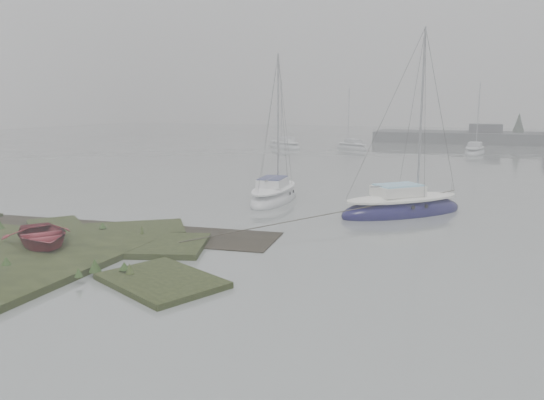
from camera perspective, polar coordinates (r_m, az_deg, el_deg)
The scene contains 7 objects.
ground at distance 44.25m, azimuth 9.35°, elevation 3.55°, with size 160.00×160.00×0.00m, color slate.
sailboat_main at distance 25.71m, azimuth 13.80°, elevation -0.84°, with size 6.20×6.07×9.22m.
sailboat_white at distance 28.41m, azimuth 0.21°, elevation 0.45°, with size 2.36×6.03×8.33m.
sailboat_far_a at distance 61.99m, azimuth 1.38°, elevation 5.85°, with size 5.82×5.26×8.36m.
sailboat_far_b at distance 58.66m, azimuth 20.97°, elevation 4.89°, with size 2.53×5.74×7.83m.
sailboat_far_c at distance 61.38m, azimuth 8.55°, elevation 5.66°, with size 5.07×4.67×7.34m.
dinghy at distance 20.43m, azimuth -23.55°, elevation -3.48°, with size 2.41×3.37×0.70m, color maroon.
Camera 1 is at (8.71, -13.08, 5.16)m, focal length 35.00 mm.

